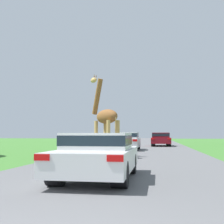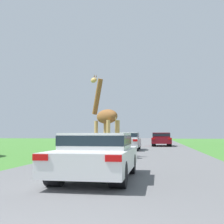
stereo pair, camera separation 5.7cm
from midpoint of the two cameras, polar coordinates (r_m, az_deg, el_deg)
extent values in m
cube|color=#5B5B5E|center=(31.91, 7.28, -6.73)|extent=(8.21, 120.00, 0.00)
cylinder|color=tan|center=(15.36, -3.14, -5.49)|extent=(0.19, 0.19, 1.97)
cylinder|color=#2D2319|center=(15.41, -3.16, -8.94)|extent=(0.25, 0.25, 0.12)
cylinder|color=tan|center=(15.69, -1.26, -5.47)|extent=(0.19, 0.19, 1.97)
cylinder|color=#2D2319|center=(15.73, -1.27, -8.86)|extent=(0.25, 0.25, 0.12)
cylinder|color=tan|center=(14.36, -0.64, -5.56)|extent=(0.19, 0.19, 1.97)
cylinder|color=#2D2319|center=(14.41, -0.64, -9.26)|extent=(0.25, 0.25, 0.12)
cylinder|color=tan|center=(14.71, 1.32, -5.53)|extent=(0.19, 0.19, 1.97)
cylinder|color=#2D2319|center=(14.75, 1.32, -9.14)|extent=(0.25, 0.25, 0.12)
ellipsoid|color=brown|center=(15.05, -0.96, -0.94)|extent=(1.70, 1.72, 0.78)
cylinder|color=brown|center=(15.97, -2.86, 3.14)|extent=(0.82, 0.84, 2.03)
ellipsoid|color=tan|center=(16.50, -3.63, 6.48)|extent=(0.56, 0.57, 0.30)
cylinder|color=tan|center=(14.36, 0.84, -2.93)|extent=(0.07, 0.07, 1.09)
cone|color=brown|center=(16.37, -3.52, 7.38)|extent=(0.07, 0.07, 0.16)
cone|color=brown|center=(16.43, -3.13, 7.33)|extent=(0.07, 0.07, 0.16)
cube|color=silver|center=(7.97, -2.86, -9.53)|extent=(1.93, 4.08, 0.57)
cube|color=silver|center=(7.94, -2.84, -5.90)|extent=(1.74, 1.84, 0.44)
cube|color=#19232D|center=(7.94, -2.84, -5.74)|extent=(1.75, 1.86, 0.27)
cube|color=red|center=(6.23, -14.12, -8.93)|extent=(0.35, 0.03, 0.14)
cube|color=red|center=(5.80, 0.58, -9.40)|extent=(0.35, 0.03, 0.14)
cylinder|color=black|center=(9.36, -5.95, -10.22)|extent=(0.39, 0.62, 0.62)
cylinder|color=black|center=(9.08, 3.64, -10.41)|extent=(0.39, 0.62, 0.62)
cylinder|color=black|center=(7.04, -11.32, -12.05)|extent=(0.39, 0.62, 0.62)
cylinder|color=black|center=(6.66, 1.52, -12.56)|extent=(0.39, 0.62, 0.62)
cube|color=maroon|center=(30.46, 10.03, -5.69)|extent=(1.98, 4.80, 0.59)
cube|color=maroon|center=(30.46, 10.02, -4.65)|extent=(1.78, 2.16, 0.52)
cube|color=#19232D|center=(30.46, 10.02, -4.60)|extent=(1.80, 2.18, 0.31)
cube|color=red|center=(28.05, 8.42, -5.39)|extent=(0.36, 0.03, 0.14)
cube|color=red|center=(28.08, 11.76, -5.34)|extent=(0.36, 0.03, 0.14)
cylinder|color=black|center=(31.91, 8.58, -6.09)|extent=(0.40, 0.70, 0.70)
cylinder|color=black|center=(31.93, 11.44, -6.05)|extent=(0.40, 0.70, 0.70)
cylinder|color=black|center=(29.03, 8.50, -6.25)|extent=(0.40, 0.70, 0.70)
cylinder|color=black|center=(29.05, 11.65, -6.21)|extent=(0.40, 0.70, 0.70)
cube|color=#144C28|center=(28.43, 0.56, -5.92)|extent=(1.81, 4.26, 0.59)
cube|color=#144C28|center=(28.43, 0.56, -4.91)|extent=(1.63, 1.92, 0.42)
cube|color=#19232D|center=(28.43, 0.56, -4.87)|extent=(1.65, 1.93, 0.25)
cube|color=red|center=(26.45, -1.75, -5.57)|extent=(0.33, 0.03, 0.14)
cube|color=red|center=(26.21, 1.45, -5.58)|extent=(0.33, 0.03, 0.14)
cylinder|color=black|center=(29.82, -0.45, -6.33)|extent=(0.36, 0.62, 0.62)
cylinder|color=black|center=(29.61, 2.33, -6.34)|extent=(0.36, 0.62, 0.62)
cylinder|color=black|center=(27.30, -1.36, -6.50)|extent=(0.36, 0.62, 0.62)
cylinder|color=black|center=(27.07, 1.67, -6.51)|extent=(0.36, 0.62, 0.62)
cube|color=silver|center=(22.40, 3.23, -6.25)|extent=(1.90, 4.09, 0.66)
cube|color=silver|center=(22.39, 3.22, -4.77)|extent=(1.71, 1.84, 0.50)
cube|color=#19232D|center=(22.39, 3.22, -4.71)|extent=(1.72, 1.86, 0.30)
cube|color=red|center=(20.45, 0.44, -5.77)|extent=(0.34, 0.03, 0.16)
cube|color=red|center=(20.27, 4.81, -5.76)|extent=(0.34, 0.03, 0.16)
cylinder|color=black|center=(23.71, 1.71, -6.85)|extent=(0.38, 0.57, 0.57)
cylinder|color=black|center=(23.56, 5.40, -6.85)|extent=(0.38, 0.57, 0.57)
cylinder|color=black|center=(21.29, 0.84, -7.12)|extent=(0.38, 0.57, 0.57)
cylinder|color=black|center=(21.12, 4.94, -7.12)|extent=(0.38, 0.57, 0.57)
camera|label=1|loc=(0.03, -89.89, -0.01)|focal=45.00mm
camera|label=2|loc=(0.03, 90.11, 0.01)|focal=45.00mm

